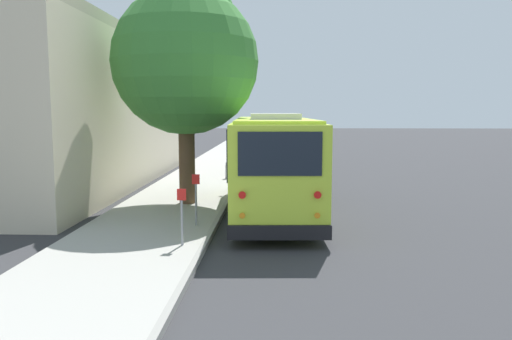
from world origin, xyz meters
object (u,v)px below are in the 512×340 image
shuttle_bus (273,161)px  sign_post_far (196,199)px  sign_post_near (182,216)px  fire_hydrant (228,170)px  street_tree (186,52)px  parked_sedan_gray (265,146)px  parked_sedan_navy (269,153)px  parked_sedan_black (266,164)px

shuttle_bus → sign_post_far: size_ratio=6.16×
sign_post_near → fire_hydrant: bearing=0.3°
street_tree → sign_post_far: street_tree is taller
street_tree → sign_post_near: size_ratio=5.92×
parked_sedan_gray → street_tree: bearing=170.1°
fire_hydrant → parked_sedan_navy: bearing=-11.3°
street_tree → sign_post_far: (-3.55, -0.86, -4.50)m
parked_sedan_black → parked_sedan_navy: parked_sedan_black is taller
parked_sedan_navy → sign_post_near: 21.28m
shuttle_bus → fire_hydrant: bearing=13.8°
parked_sedan_gray → sign_post_near: sign_post_near is taller
parked_sedan_gray → street_tree: street_tree is taller
sign_post_far → fire_hydrant: 9.86m
sign_post_near → parked_sedan_gray: bearing=-2.9°
shuttle_bus → parked_sedan_gray: bearing=-0.9°
shuttle_bus → parked_sedan_gray: size_ratio=1.91×
parked_sedan_gray → sign_post_near: 27.69m
parked_sedan_navy → fire_hydrant: bearing=164.6°
parked_sedan_black → fire_hydrant: size_ratio=5.60×
fire_hydrant → street_tree: bearing=172.8°
parked_sedan_black → parked_sedan_gray: size_ratio=0.96×
shuttle_bus → fire_hydrant: size_ratio=11.13×
sign_post_far → sign_post_near: bearing=-180.0°
street_tree → sign_post_near: bearing=-171.4°
parked_sedan_black → sign_post_near: bearing=172.4°
parked_sedan_navy → sign_post_far: 19.15m
parked_sedan_navy → sign_post_near: bearing=171.2°
fire_hydrant → sign_post_near: bearing=-179.7°
parked_sedan_navy → street_tree: street_tree is taller
shuttle_bus → fire_hydrant: 7.91m
parked_sedan_black → sign_post_near: sign_post_near is taller
sign_post_near → shuttle_bus: bearing=-25.6°
shuttle_bus → parked_sedan_black: 10.14m
shuttle_bus → fire_hydrant: (7.50, 2.22, -1.22)m
sign_post_near → street_tree: bearing=8.6°
sign_post_far → parked_sedan_navy: bearing=-5.3°
parked_sedan_gray → parked_sedan_navy: bearing=179.3°
parked_sedan_black → sign_post_far: size_ratio=3.10×
shuttle_bus → parked_sedan_black: (10.06, 0.43, -1.17)m
parked_sedan_black → parked_sedan_gray: 13.11m
street_tree → fire_hydrant: bearing=-7.2°
parked_sedan_gray → fire_hydrant: parked_sedan_gray is taller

